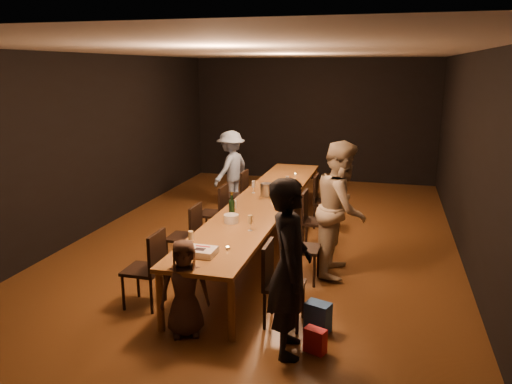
% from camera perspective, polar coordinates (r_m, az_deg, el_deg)
% --- Properties ---
extents(ground, '(10.00, 10.00, 0.00)m').
position_cam_1_polar(ground, '(8.07, 0.81, -6.02)').
color(ground, '#442511').
rests_on(ground, ground).
extents(room_shell, '(6.04, 10.04, 3.02)m').
position_cam_1_polar(room_shell, '(7.61, 0.86, 8.83)').
color(room_shell, black).
rests_on(room_shell, ground).
extents(table, '(0.90, 6.00, 0.75)m').
position_cam_1_polar(table, '(7.85, 0.83, -1.21)').
color(table, brown).
rests_on(table, ground).
extents(chair_right_0, '(0.42, 0.42, 0.93)m').
position_cam_1_polar(chair_right_0, '(5.55, 3.28, -10.52)').
color(chair_right_0, black).
rests_on(chair_right_0, ground).
extents(chair_right_1, '(0.42, 0.42, 0.93)m').
position_cam_1_polar(chair_right_1, '(6.64, 5.42, -6.32)').
color(chair_right_1, black).
rests_on(chair_right_1, ground).
extents(chair_right_2, '(0.42, 0.42, 0.93)m').
position_cam_1_polar(chair_right_2, '(7.77, 6.92, -3.32)').
color(chair_right_2, black).
rests_on(chair_right_2, ground).
extents(chair_right_3, '(0.42, 0.42, 0.93)m').
position_cam_1_polar(chair_right_3, '(8.91, 8.04, -1.07)').
color(chair_right_3, black).
rests_on(chair_right_3, ground).
extents(chair_left_0, '(0.42, 0.42, 0.93)m').
position_cam_1_polar(chair_left_0, '(6.09, -12.75, -8.56)').
color(chair_left_0, black).
rests_on(chair_left_0, ground).
extents(chair_left_1, '(0.42, 0.42, 0.93)m').
position_cam_1_polar(chair_left_1, '(7.10, -8.28, -5.04)').
color(chair_left_1, black).
rests_on(chair_left_1, ground).
extents(chair_left_2, '(0.42, 0.42, 0.93)m').
position_cam_1_polar(chair_left_2, '(8.16, -4.98, -2.40)').
color(chair_left_2, black).
rests_on(chair_left_2, ground).
extents(chair_left_3, '(0.42, 0.42, 0.93)m').
position_cam_1_polar(chair_left_3, '(9.26, -2.45, -0.37)').
color(chair_left_3, black).
rests_on(chair_left_3, ground).
extents(woman_birthday, '(0.55, 0.73, 1.79)m').
position_cam_1_polar(woman_birthday, '(4.88, 3.86, -8.63)').
color(woman_birthday, black).
rests_on(woman_birthday, ground).
extents(woman_tan, '(0.73, 0.92, 1.84)m').
position_cam_1_polar(woman_tan, '(6.84, 9.73, -1.86)').
color(woman_tan, beige).
rests_on(woman_tan, ground).
extents(man_blue, '(0.84, 1.12, 1.54)m').
position_cam_1_polar(man_blue, '(10.16, -2.88, 2.69)').
color(man_blue, '#8EABDB').
rests_on(man_blue, ground).
extents(child, '(0.61, 0.52, 1.06)m').
position_cam_1_polar(child, '(5.37, -8.15, -10.79)').
color(child, '#432E26').
rests_on(child, ground).
extents(gift_bag_red, '(0.24, 0.19, 0.25)m').
position_cam_1_polar(gift_bag_red, '(5.22, 6.78, -16.50)').
color(gift_bag_red, red).
rests_on(gift_bag_red, ground).
extents(gift_bag_blue, '(0.30, 0.25, 0.33)m').
position_cam_1_polar(gift_bag_blue, '(5.57, 7.09, -13.99)').
color(gift_bag_blue, '#24519F').
rests_on(gift_bag_blue, ground).
extents(birthday_cake, '(0.33, 0.27, 0.08)m').
position_cam_1_polar(birthday_cake, '(5.60, -6.31, -6.79)').
color(birthday_cake, white).
rests_on(birthday_cake, table).
extents(plate_stack, '(0.26, 0.26, 0.11)m').
position_cam_1_polar(plate_stack, '(6.69, -2.85, -3.05)').
color(plate_stack, white).
rests_on(plate_stack, table).
extents(champagne_bottle, '(0.09, 0.09, 0.35)m').
position_cam_1_polar(champagne_bottle, '(6.94, -2.79, -1.40)').
color(champagne_bottle, black).
rests_on(champagne_bottle, table).
extents(ice_bucket, '(0.24, 0.24, 0.21)m').
position_cam_1_polar(ice_bucket, '(8.03, 1.18, 0.26)').
color(ice_bucket, '#A5A4A9').
rests_on(ice_bucket, table).
extents(wineglass_0, '(0.06, 0.06, 0.21)m').
position_cam_1_polar(wineglass_0, '(5.79, -7.43, -5.43)').
color(wineglass_0, beige).
rests_on(wineglass_0, table).
extents(wineglass_1, '(0.06, 0.06, 0.21)m').
position_cam_1_polar(wineglass_1, '(6.34, -0.67, -3.56)').
color(wineglass_1, beige).
rests_on(wineglass_1, table).
extents(wineglass_2, '(0.06, 0.06, 0.21)m').
position_cam_1_polar(wineglass_2, '(7.03, -2.48, -1.79)').
color(wineglass_2, silver).
rests_on(wineglass_2, table).
extents(wineglass_3, '(0.06, 0.06, 0.21)m').
position_cam_1_polar(wineglass_3, '(7.44, 2.23, -0.89)').
color(wineglass_3, beige).
rests_on(wineglass_3, table).
extents(wineglass_4, '(0.06, 0.06, 0.21)m').
position_cam_1_polar(wineglass_4, '(8.23, -0.30, 0.59)').
color(wineglass_4, silver).
rests_on(wineglass_4, table).
extents(wineglass_5, '(0.06, 0.06, 0.21)m').
position_cam_1_polar(wineglass_5, '(8.59, 3.61, 1.14)').
color(wineglass_5, silver).
rests_on(wineglass_5, table).
extents(tealight_near, '(0.05, 0.05, 0.03)m').
position_cam_1_polar(tealight_near, '(5.74, -3.27, -6.43)').
color(tealight_near, '#B2B7B2').
rests_on(tealight_near, table).
extents(tealight_mid, '(0.05, 0.05, 0.03)m').
position_cam_1_polar(tealight_mid, '(7.78, 1.85, -0.89)').
color(tealight_mid, '#B2B7B2').
rests_on(tealight_mid, table).
extents(tealight_far, '(0.05, 0.05, 0.03)m').
position_cam_1_polar(tealight_far, '(9.63, 4.51, 2.01)').
color(tealight_far, '#B2B7B2').
rests_on(tealight_far, table).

